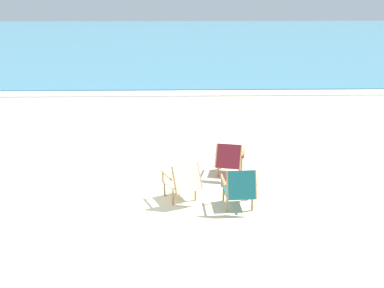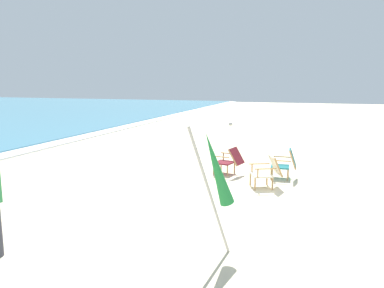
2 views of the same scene
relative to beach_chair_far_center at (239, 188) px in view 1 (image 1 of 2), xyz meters
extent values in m
plane|color=beige|center=(-2.44, 0.33, -0.43)|extent=(80.00, 80.00, 0.00)
cube|color=teal|center=(-2.44, 30.05, -0.38)|extent=(80.00, 40.00, 0.10)
cube|color=white|center=(-2.44, 9.75, -0.40)|extent=(80.00, 1.10, 0.06)
cube|color=#196066|center=(-0.01, 0.15, -0.11)|extent=(0.55, 0.51, 0.04)
cube|color=#196066|center=(0.01, -0.18, 0.13)|extent=(0.50, 0.23, 0.50)
cylinder|color=#AD7F4C|center=(-0.25, 0.35, -0.27)|extent=(0.04, 0.04, 0.32)
cylinder|color=#AD7F4C|center=(0.21, 0.38, -0.27)|extent=(0.04, 0.04, 0.32)
cylinder|color=#AD7F4C|center=(-0.23, -0.08, -0.27)|extent=(0.04, 0.04, 0.32)
cylinder|color=#AD7F4C|center=(0.24, -0.06, -0.27)|extent=(0.04, 0.04, 0.32)
cube|color=#AD7F4C|center=(-0.29, 0.11, 0.11)|extent=(0.06, 0.53, 0.02)
cylinder|color=#AD7F4C|center=(-0.30, 0.30, 0.00)|extent=(0.04, 0.04, 0.22)
cube|color=#AD7F4C|center=(0.27, 0.14, 0.11)|extent=(0.06, 0.53, 0.02)
cylinder|color=#AD7F4C|center=(0.26, 0.33, 0.00)|extent=(0.04, 0.04, 0.22)
cylinder|color=#AD7F4C|center=(-0.24, -0.19, 0.13)|extent=(0.05, 0.21, 0.51)
cylinder|color=#AD7F4C|center=(0.26, -0.16, 0.13)|extent=(0.05, 0.21, 0.51)
cube|color=maroon|center=(0.01, 1.71, -0.11)|extent=(0.61, 0.58, 0.04)
cube|color=maroon|center=(-0.07, 1.34, 0.11)|extent=(0.55, 0.40, 0.46)
cylinder|color=#AD7F4C|center=(-0.17, 1.97, -0.27)|extent=(0.04, 0.04, 0.32)
cylinder|color=#AD7F4C|center=(0.29, 1.87, -0.27)|extent=(0.04, 0.04, 0.32)
cylinder|color=#AD7F4C|center=(-0.26, 1.55, -0.27)|extent=(0.04, 0.04, 0.32)
cylinder|color=#AD7F4C|center=(0.19, 1.45, -0.27)|extent=(0.04, 0.04, 0.32)
cube|color=#AD7F4C|center=(-0.26, 1.75, 0.11)|extent=(0.15, 0.52, 0.02)
cylinder|color=#AD7F4C|center=(-0.22, 1.94, 0.00)|extent=(0.04, 0.04, 0.22)
cube|color=#AD7F4C|center=(0.28, 1.63, 0.11)|extent=(0.15, 0.52, 0.02)
cylinder|color=#AD7F4C|center=(0.32, 1.81, 0.00)|extent=(0.04, 0.04, 0.22)
cylinder|color=#AD7F4C|center=(-0.32, 1.40, 0.11)|extent=(0.11, 0.31, 0.46)
cylinder|color=#AD7F4C|center=(0.18, 1.29, 0.11)|extent=(0.11, 0.31, 0.46)
cube|color=beige|center=(-1.09, 0.50, -0.11)|extent=(0.67, 0.65, 0.04)
cube|color=beige|center=(-0.95, 0.18, 0.13)|extent=(0.55, 0.42, 0.49)
cylinder|color=#AD7F4C|center=(-1.39, 0.60, -0.27)|extent=(0.04, 0.04, 0.32)
cylinder|color=#AD7F4C|center=(-0.96, 0.79, -0.27)|extent=(0.04, 0.04, 0.32)
cylinder|color=#AD7F4C|center=(-1.22, 0.21, -0.27)|extent=(0.04, 0.04, 0.32)
cylinder|color=#AD7F4C|center=(-0.79, 0.40, -0.27)|extent=(0.04, 0.04, 0.32)
cube|color=#AD7F4C|center=(-1.34, 0.37, 0.11)|extent=(0.24, 0.50, 0.02)
cylinder|color=#AD7F4C|center=(-1.42, 0.54, 0.00)|extent=(0.04, 0.04, 0.22)
cube|color=#AD7F4C|center=(-0.83, 0.59, 0.11)|extent=(0.24, 0.50, 0.02)
cylinder|color=#AD7F4C|center=(-0.90, 0.77, 0.00)|extent=(0.04, 0.04, 0.22)
cylinder|color=#AD7F4C|center=(-1.19, 0.08, 0.13)|extent=(0.14, 0.24, 0.49)
cylinder|color=#AD7F4C|center=(-0.72, 0.28, 0.13)|extent=(0.14, 0.24, 0.49)
camera|label=1|loc=(-1.06, -7.44, 3.43)|focal=42.00mm
camera|label=2|loc=(-10.18, -0.72, 2.17)|focal=35.00mm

